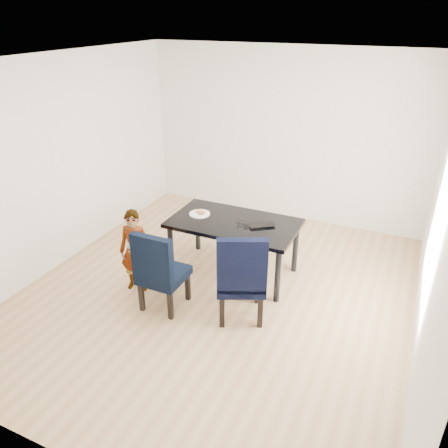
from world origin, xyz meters
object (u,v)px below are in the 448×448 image
at_px(chair_left, 163,268).
at_px(child, 135,251).
at_px(dining_table, 234,247).
at_px(chair_right, 241,274).
at_px(plate, 200,214).
at_px(laptop, 261,224).

relative_size(chair_left, child, 0.96).
relative_size(dining_table, chair_left, 1.59).
xyz_separation_m(chair_left, child, (-0.49, 0.16, 0.02)).
height_order(chair_right, plate, chair_right).
bearing_deg(plate, dining_table, -0.99).
bearing_deg(chair_right, laptop, 71.43).
height_order(chair_left, child, child).
relative_size(chair_right, child, 1.03).
xyz_separation_m(child, laptop, (1.29, 0.87, 0.24)).
bearing_deg(laptop, plate, -32.39).
relative_size(plate, laptop, 0.85).
xyz_separation_m(chair_right, child, (-1.37, -0.04, -0.02)).
bearing_deg(laptop, chair_left, 17.17).
bearing_deg(chair_left, child, 162.25).
distance_m(dining_table, chair_left, 1.09).
xyz_separation_m(chair_left, laptop, (0.79, 1.03, 0.26)).
relative_size(child, plate, 3.92).
distance_m(dining_table, laptop, 0.52).
xyz_separation_m(child, plate, (0.45, 0.83, 0.23)).
bearing_deg(dining_table, plate, 179.01).
bearing_deg(chair_left, dining_table, 65.47).
bearing_deg(laptop, chair_right, 60.14).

